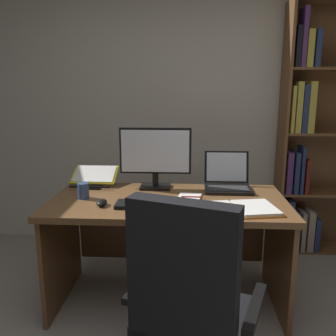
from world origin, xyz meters
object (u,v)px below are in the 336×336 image
Objects in this scene: keyboard at (149,205)px; computer_mouse at (102,203)px; pen at (192,197)px; desk at (169,224)px; laptop at (228,181)px; bookshelf at (318,141)px; open_binder at (236,209)px; office_chair at (190,318)px; monitor at (155,157)px; reading_stand_with_book at (94,176)px; coffee_mug at (83,191)px; notepad at (189,198)px.

computer_mouse is at bearing 180.00° from keyboard.
keyboard is at bearing -146.57° from pen.
desk is 4.74× the size of laptop.
bookshelf is 4.09× the size of open_binder.
monitor reaches higher than office_chair.
reading_stand_with_book is at bearing 176.82° from laptop.
open_binder is (-0.86, -1.14, -0.25)m from bookshelf.
pen is (0.27, 0.18, 0.00)m from keyboard.
pen is (0.16, -0.06, 0.22)m from desk.
bookshelf reaches higher than office_chair.
laptop is 3.18× the size of computer_mouse.
coffee_mug is (-0.46, 0.15, 0.04)m from keyboard.
reading_stand_with_book reaches higher than notepad.
office_chair is 1.18m from laptop.
bookshelf reaches higher than notepad.
pen is (0.74, -0.32, -0.05)m from reading_stand_with_book.
reading_stand_with_book is at bearing 156.21° from notepad.
notepad is 0.71m from coffee_mug.
notepad is at bearing -141.31° from bookshelf.
desk is 4.68× the size of reading_stand_with_book.
office_chair is 1.99× the size of monitor.
monitor is at bearing 122.98° from office_chair.
coffee_mug reaches higher than desk.
laptop is at bearing 44.92° from pen.
bookshelf reaches higher than open_binder.
coffee_mug is at bearing -177.56° from notepad.
coffee_mug reaches higher than open_binder.
office_chair reaches higher than notepad.
office_chair is 1.94× the size of open_binder.
desk is at bearing -60.17° from monitor.
office_chair reaches higher than laptop.
office_chair is 0.88m from notepad.
notepad is at bearing -25.09° from desk.
office_chair is (0.15, -0.88, -0.11)m from desk.
bookshelf is at bearing 17.79° from reading_stand_with_book.
coffee_mug is (-0.99, 0.20, 0.04)m from open_binder.
notepad is 1.50× the size of pen.
office_chair is 0.88m from pen.
pen is (-0.26, 0.23, 0.00)m from open_binder.
computer_mouse is 0.53m from reading_stand_with_book.
notepad is at bearing 35.51° from keyboard.
laptop is (0.27, 1.08, 0.37)m from office_chair.
pen is at bearing 33.43° from keyboard.
desk is 1.51× the size of office_chair.
reading_stand_with_book reaches higher than open_binder.
computer_mouse is 0.57m from notepad.
bookshelf is 1.79m from keyboard.
keyboard is 0.30m from computer_mouse.
reading_stand_with_book is (-0.48, 0.49, 0.05)m from keyboard.
reading_stand_with_book is at bearing 141.22° from open_binder.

